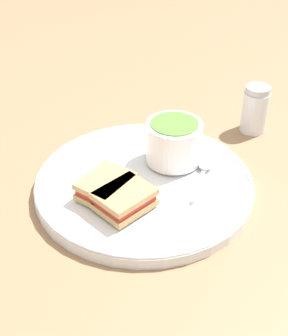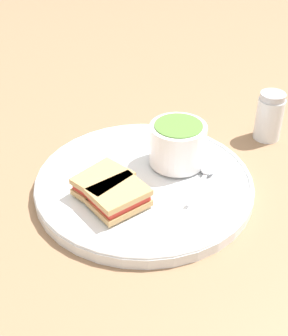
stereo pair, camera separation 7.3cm
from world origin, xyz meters
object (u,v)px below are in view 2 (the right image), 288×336
object	(u,v)px
spoon	(207,172)
sandwich_half_far	(119,197)
soup_bowl	(178,144)
salt_shaker	(269,116)
sandwich_half_near	(103,183)

from	to	relation	value
spoon	sandwich_half_far	xyz separation A→B (m)	(-0.12, -0.10, 0.01)
soup_bowl	sandwich_half_far	world-z (taller)	soup_bowl
soup_bowl	salt_shaker	size ratio (longest dim) A/B	1.01
soup_bowl	sandwich_half_near	distance (m)	0.14
soup_bowl	sandwich_half_far	distance (m)	0.15
spoon	sandwich_half_near	distance (m)	0.17
sandwich_half_far	salt_shaker	xyz separation A→B (m)	(0.23, 0.27, 0.01)
soup_bowl	salt_shaker	distance (m)	0.21
sandwich_half_far	salt_shaker	world-z (taller)	salt_shaker
soup_bowl	spoon	distance (m)	0.07
sandwich_half_near	salt_shaker	world-z (taller)	salt_shaker
soup_bowl	sandwich_half_near	world-z (taller)	soup_bowl
soup_bowl	spoon	xyz separation A→B (m)	(0.05, -0.03, -0.03)
spoon	sandwich_half_far	size ratio (longest dim) A/B	1.15
sandwich_half_far	salt_shaker	distance (m)	0.35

